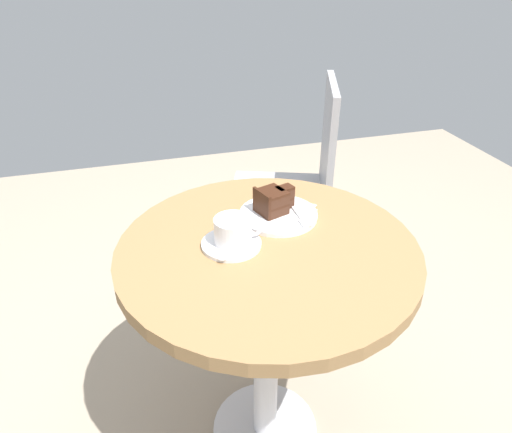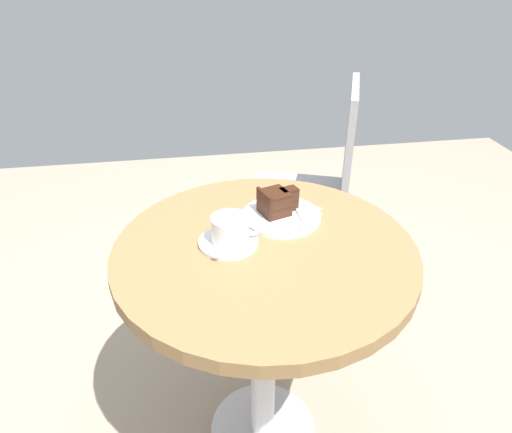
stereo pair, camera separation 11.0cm
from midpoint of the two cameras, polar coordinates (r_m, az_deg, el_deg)
name	(u,v)px [view 2 (the right image)]	position (r m, az deg, el deg)	size (l,w,h in m)	color
ground_plane	(262,431)	(1.59, 3.02, -25.32)	(4.40, 4.40, 0.01)	gray
cafe_table	(264,285)	(1.15, 3.82, -8.68)	(0.72, 0.72, 0.70)	olive
saucer	(228,242)	(1.07, -0.53, -3.32)	(0.14, 0.14, 0.01)	white
coffee_cup	(231,228)	(1.05, -0.18, -1.60)	(0.12, 0.09, 0.06)	white
teaspoon	(228,252)	(1.03, -0.48, -4.57)	(0.10, 0.04, 0.00)	silver
cake_plate	(281,216)	(1.18, 5.86, -0.04)	(0.20, 0.20, 0.01)	white
cake_slice	(276,202)	(1.17, 5.29, 1.74)	(0.11, 0.09, 0.07)	#422619
fork	(302,219)	(1.16, 8.46, -0.35)	(0.02, 0.14, 0.00)	silver
napkin	(292,213)	(1.20, 7.13, 0.41)	(0.18, 0.17, 0.00)	beige
cafe_chair	(321,181)	(1.75, 9.91, 4.33)	(0.49, 0.49, 0.91)	#9E9EA3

